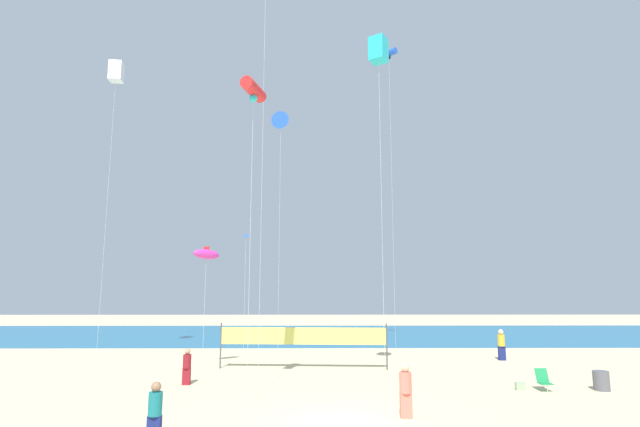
{
  "coord_description": "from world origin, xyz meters",
  "views": [
    {
      "loc": [
        -0.78,
        -16.02,
        4.36
      ],
      "look_at": [
        -0.59,
        8.35,
        8.13
      ],
      "focal_mm": 26.63,
      "sensor_mm": 36.0,
      "label": 1
    }
  ],
  "objects": [
    {
      "name": "ground_plane",
      "position": [
        0.0,
        0.0,
        0.0
      ],
      "size": [
        120.0,
        120.0,
        0.0
      ],
      "primitive_type": "plane",
      "color": "beige"
    },
    {
      "name": "ocean_band",
      "position": [
        0.0,
        29.0,
        0.0
      ],
      "size": [
        120.0,
        20.0,
        0.01
      ],
      "primitive_type": "cube",
      "color": "#1E6B99",
      "rests_on": "ground"
    },
    {
      "name": "beachgoer_maroon_shirt",
      "position": [
        -6.63,
        6.25,
        0.85
      ],
      "size": [
        0.36,
        0.36,
        1.59
      ],
      "rotation": [
        0.0,
        0.0,
        3.81
      ],
      "color": "maroon",
      "rests_on": "ground"
    },
    {
      "name": "beachgoer_mustard_shirt",
      "position": [
        10.38,
        13.29,
        0.97
      ],
      "size": [
        0.41,
        0.41,
        1.81
      ],
      "rotation": [
        0.0,
        0.0,
        2.05
      ],
      "color": "navy",
      "rests_on": "ground"
    },
    {
      "name": "beachgoer_coral_shirt",
      "position": [
        2.25,
        0.69,
        0.96
      ],
      "size": [
        0.41,
        0.41,
        1.8
      ],
      "rotation": [
        0.0,
        0.0,
        2.81
      ],
      "color": "#EA7260",
      "rests_on": "ground"
    },
    {
      "name": "beachgoer_teal_shirt",
      "position": [
        -5.33,
        -1.93,
        0.9
      ],
      "size": [
        0.39,
        0.39,
        1.69
      ],
      "rotation": [
        0.0,
        0.0,
        6.26
      ],
      "color": "navy",
      "rests_on": "ground"
    },
    {
      "name": "folding_beach_chair",
      "position": [
        8.9,
        4.91,
        0.47
      ],
      "size": [
        0.52,
        0.65,
        0.89
      ],
      "rotation": [
        0.0,
        0.0,
        0.2
      ],
      "color": "#1E8C4C",
      "rests_on": "ground"
    },
    {
      "name": "trash_barrel",
      "position": [
        11.37,
        4.91,
        0.4
      ],
      "size": [
        0.65,
        0.65,
        0.8
      ],
      "primitive_type": "cylinder",
      "color": "#595960",
      "rests_on": "ground"
    },
    {
      "name": "volleyball_net",
      "position": [
        -1.49,
        10.31,
        1.64
      ],
      "size": [
        9.05,
        0.59,
        2.4
      ],
      "color": "#4C4C51",
      "rests_on": "ground"
    },
    {
      "name": "beach_handbag",
      "position": [
        7.93,
        5.0,
        0.16
      ],
      "size": [
        0.4,
        0.2,
        0.32
      ],
      "primitive_type": "cube",
      "color": "#99B28C",
      "rests_on": "ground"
    },
    {
      "name": "kite_magenta_inflatable",
      "position": [
        -6.82,
        10.08,
        6.12
      ],
      "size": [
        1.56,
        1.41,
        6.55
      ],
      "color": "silver",
      "rests_on": "ground"
    },
    {
      "name": "kite_blue_delta",
      "position": [
        -3.15,
        14.07,
        15.2
      ],
      "size": [
        1.25,
        0.59,
        15.83
      ],
      "color": "silver",
      "rests_on": "ground"
    },
    {
      "name": "kite_red_tube",
      "position": [
        -3.36,
        2.41,
        12.3
      ],
      "size": [
        0.92,
        1.63,
        12.62
      ],
      "color": "silver",
      "rests_on": "ground"
    },
    {
      "name": "kite_cyan_box",
      "position": [
        2.16,
        4.97,
        15.44
      ],
      "size": [
        1.01,
        1.01,
        16.06
      ],
      "color": "silver",
      "rests_on": "ground"
    },
    {
      "name": "kite_white_box",
      "position": [
        -13.94,
        13.41,
        18.3
      ],
      "size": [
        0.92,
        0.92,
        18.98
      ],
      "color": "silver",
      "rests_on": "ground"
    },
    {
      "name": "kite_blue_diamond",
      "position": [
        -5.62,
        16.34,
        7.68
      ],
      "size": [
        0.66,
        0.67,
        7.99
      ],
      "color": "silver",
      "rests_on": "ground"
    },
    {
      "name": "kite_blue_tube",
      "position": [
        4.72,
        17.73,
        21.84
      ],
      "size": [
        1.29,
        1.18,
        22.22
      ],
      "color": "silver",
      "rests_on": "ground"
    }
  ]
}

